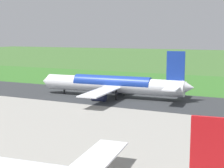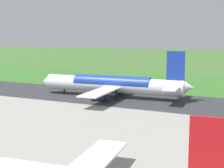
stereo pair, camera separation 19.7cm
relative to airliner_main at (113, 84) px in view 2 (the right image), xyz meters
name	(u,v)px [view 2 (the right image)]	position (x,y,z in m)	size (l,w,h in m)	color
ground_plane	(115,98)	(-0.91, 0.03, -4.35)	(800.00, 800.00, 0.00)	#3D662D
runway_asphalt	(115,97)	(-0.91, 0.03, -4.32)	(600.00, 28.36, 0.06)	#2D3033
grass_verge_foreground	(150,84)	(-0.91, -34.67, -4.33)	(600.00, 80.00, 0.04)	#346B27
airliner_main	(113,84)	(0.00, 0.00, 0.00)	(54.14, 44.30, 15.88)	white
no_stopping_sign	(133,80)	(5.85, -32.45, -2.83)	(0.60, 0.10, 2.56)	slate
traffic_cone_orange	(125,82)	(10.76, -35.59, -4.08)	(0.40, 0.40, 0.55)	orange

